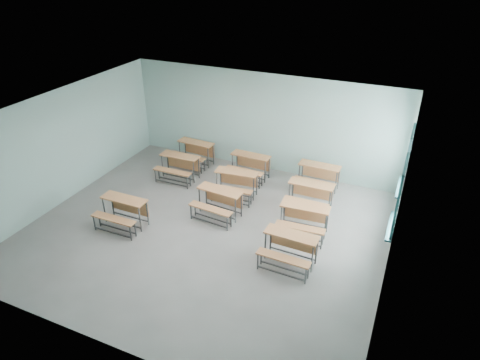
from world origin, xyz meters
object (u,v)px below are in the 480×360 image
object	(u,v)px
desk_unit_r3c0	(194,150)
desk_unit_r0c2	(289,246)
desk_unit_r3c1	(249,163)
desk_unit_r0c0	(122,209)
desk_unit_r2c0	(178,164)
desk_unit_r3c2	(318,174)
desk_unit_r2c1	(235,181)
desk_unit_r1c2	(304,217)
desk_unit_r2c2	(310,193)
desk_unit_r1c1	(218,200)

from	to	relation	value
desk_unit_r3c0	desk_unit_r0c2	bearing A→B (deg)	-34.78
desk_unit_r3c1	desk_unit_r0c0	bearing A→B (deg)	-115.75
desk_unit_r3c0	desk_unit_r3c1	world-z (taller)	same
desk_unit_r2c0	desk_unit_r3c2	world-z (taller)	same
desk_unit_r2c0	desk_unit_r2c1	distance (m)	2.12
desk_unit_r0c0	desk_unit_r1c2	distance (m)	4.71
desk_unit_r3c1	desk_unit_r2c2	bearing A→B (deg)	-22.03
desk_unit_r3c2	desk_unit_r3c0	bearing A→B (deg)	-178.60
desk_unit_r0c0	desk_unit_r1c1	size ratio (longest dim) A/B	0.95
desk_unit_r0c2	desk_unit_r1c1	size ratio (longest dim) A/B	0.97
desk_unit_r0c2	desk_unit_r2c1	xyz separation A→B (m)	(-2.40, 2.31, 0.00)
desk_unit_r2c2	desk_unit_r1c1	bearing A→B (deg)	-148.88
desk_unit_r0c0	desk_unit_r3c2	world-z (taller)	same
desk_unit_r3c2	desk_unit_r0c2	bearing A→B (deg)	-84.02
desk_unit_r0c0	desk_unit_r2c1	bearing A→B (deg)	50.84
desk_unit_r1c1	desk_unit_r2c2	xyz separation A→B (m)	(2.19, 1.33, 0.00)
desk_unit_r0c2	desk_unit_r3c0	size ratio (longest dim) A/B	0.98
desk_unit_r1c1	desk_unit_r0c2	bearing A→B (deg)	-20.49
desk_unit_r1c2	desk_unit_r2c0	xyz separation A→B (m)	(-4.46, 1.29, 0.00)
desk_unit_r3c1	desk_unit_r3c2	distance (m)	2.18
desk_unit_r2c0	desk_unit_r0c0	bearing A→B (deg)	-90.26
desk_unit_r2c0	desk_unit_r1c2	bearing A→B (deg)	-16.63
desk_unit_r2c1	desk_unit_r3c2	size ratio (longest dim) A/B	1.04
desk_unit_r2c2	desk_unit_r3c2	bearing A→B (deg)	93.64
desk_unit_r0c2	desk_unit_r2c0	distance (m)	5.19
desk_unit_r2c1	desk_unit_r3c2	world-z (taller)	same
desk_unit_r3c0	desk_unit_r3c2	distance (m)	4.25
desk_unit_r1c1	desk_unit_r3c0	bearing A→B (deg)	135.48
desk_unit_r2c0	desk_unit_r3c1	size ratio (longest dim) A/B	0.98
desk_unit_r3c1	desk_unit_r3c0	bearing A→B (deg)	177.21
desk_unit_r0c0	desk_unit_r3c0	size ratio (longest dim) A/B	0.95
desk_unit_r1c2	desk_unit_r2c2	size ratio (longest dim) A/B	1.04
desk_unit_r2c1	desk_unit_r2c2	xyz separation A→B (m)	(2.19, 0.19, 0.00)
desk_unit_r1c1	desk_unit_r1c2	xyz separation A→B (m)	(2.36, 0.13, 0.00)
desk_unit_r0c0	desk_unit_r0c2	xyz separation A→B (m)	(4.49, 0.26, 0.00)
desk_unit_r0c2	desk_unit_r3c1	size ratio (longest dim) A/B	1.00
desk_unit_r1c1	desk_unit_r2c2	bearing A→B (deg)	36.70
desk_unit_r0c2	desk_unit_r1c1	xyz separation A→B (m)	(-2.40, 1.16, 0.00)
desk_unit_r2c1	desk_unit_r3c2	distance (m)	2.53
desk_unit_r1c1	desk_unit_r2c1	size ratio (longest dim) A/B	1.00
desk_unit_r2c2	desk_unit_r3c2	size ratio (longest dim) A/B	0.99
desk_unit_r1c1	desk_unit_r2c1	distance (m)	1.15
desk_unit_r2c2	desk_unit_r3c2	distance (m)	1.21
desk_unit_r2c0	desk_unit_r2c2	xyz separation A→B (m)	(4.29, -0.09, 0.00)
desk_unit_r2c2	desk_unit_r1c2	bearing A→B (deg)	-82.00
desk_unit_r0c0	desk_unit_r2c1	size ratio (longest dim) A/B	0.95
desk_unit_r1c1	desk_unit_r3c2	distance (m)	3.30
desk_unit_r0c0	desk_unit_r3c2	bearing A→B (deg)	43.36
desk_unit_r0c0	desk_unit_r2c2	world-z (taller)	same
desk_unit_r1c1	desk_unit_r2c0	xyz separation A→B (m)	(-2.10, 1.42, 0.00)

